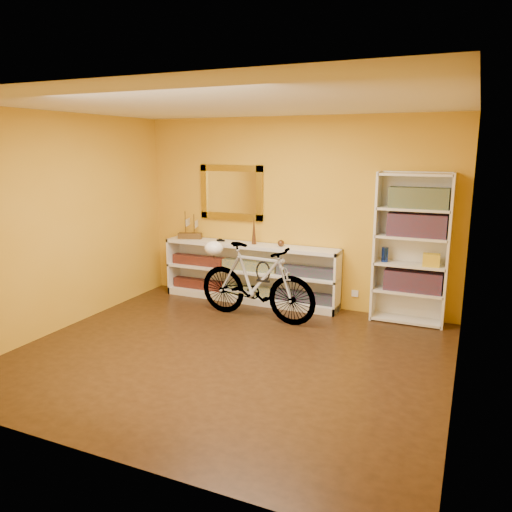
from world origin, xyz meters
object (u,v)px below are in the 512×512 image
at_px(bookcase, 411,249).
at_px(bicycle, 256,282).
at_px(console_unit, 250,273).
at_px(helmet, 214,248).

xyz_separation_m(bookcase, bicycle, (-1.81, -0.67, -0.45)).
distance_m(console_unit, bicycle, 0.75).
height_order(bookcase, bicycle, bookcase).
xyz_separation_m(console_unit, helmet, (-0.26, -0.59, 0.45)).
bearing_deg(bicycle, bookcase, -64.75).
height_order(bookcase, helmet, bookcase).
bearing_deg(console_unit, bicycle, -59.17).
distance_m(bicycle, helmet, 0.75).
relative_size(console_unit, bicycle, 1.54).
bearing_deg(bicycle, helmet, 90.00).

